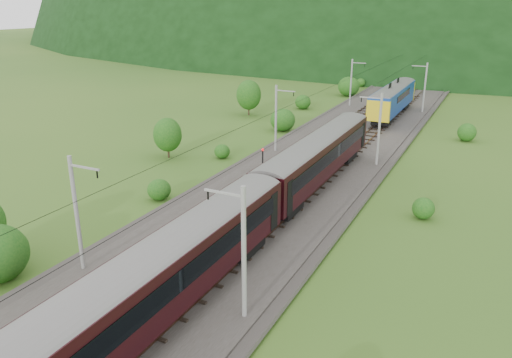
% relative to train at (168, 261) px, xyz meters
% --- Properties ---
extents(ground, '(600.00, 600.00, 0.00)m').
position_rel_train_xyz_m(ground, '(-2.40, 1.90, -3.86)').
color(ground, '#2F591B').
rests_on(ground, ground).
extents(railbed, '(14.00, 220.00, 0.30)m').
position_rel_train_xyz_m(railbed, '(-2.40, 11.90, -3.71)').
color(railbed, '#38332D').
rests_on(railbed, ground).
extents(track_left, '(2.40, 220.00, 0.27)m').
position_rel_train_xyz_m(track_left, '(-4.80, 11.90, -3.49)').
color(track_left, brown).
rests_on(track_left, railbed).
extents(track_right, '(2.40, 220.00, 0.27)m').
position_rel_train_xyz_m(track_right, '(-0.00, 11.90, -3.49)').
color(track_right, brown).
rests_on(track_right, railbed).
extents(catenary_left, '(2.54, 192.28, 8.00)m').
position_rel_train_xyz_m(catenary_left, '(-8.52, 33.90, 0.64)').
color(catenary_left, gray).
rests_on(catenary_left, railbed).
extents(catenary_right, '(2.54, 192.28, 8.00)m').
position_rel_train_xyz_m(catenary_right, '(3.72, 33.90, 0.64)').
color(catenary_right, gray).
rests_on(catenary_right, railbed).
extents(overhead_wires, '(4.83, 198.00, 0.03)m').
position_rel_train_xyz_m(overhead_wires, '(-2.40, 11.90, 3.24)').
color(overhead_wires, black).
rests_on(overhead_wires, ground).
extents(mountain_main, '(504.00, 360.00, 244.00)m').
position_rel_train_xyz_m(mountain_main, '(-2.40, 261.90, -3.86)').
color(mountain_main, black).
rests_on(mountain_main, ground).
extents(mountain_ridge, '(336.00, 280.00, 132.00)m').
position_rel_train_xyz_m(mountain_ridge, '(-122.40, 301.90, -3.86)').
color(mountain_ridge, black).
rests_on(mountain_ridge, ground).
extents(train, '(3.30, 131.90, 5.76)m').
position_rel_train_xyz_m(train, '(0.00, 0.00, 0.00)').
color(train, black).
rests_on(train, ground).
extents(hazard_post_near, '(0.14, 0.14, 1.34)m').
position_rel_train_xyz_m(hazard_post_near, '(-2.54, 60.14, -2.89)').
color(hazard_post_near, red).
rests_on(hazard_post_near, railbed).
extents(hazard_post_far, '(0.18, 0.18, 1.67)m').
position_rel_train_xyz_m(hazard_post_far, '(-2.15, 51.25, -2.72)').
color(hazard_post_far, red).
rests_on(hazard_post_far, railbed).
extents(signal, '(0.26, 0.26, 2.33)m').
position_rel_train_xyz_m(signal, '(-6.89, 26.68, -2.19)').
color(signal, black).
rests_on(signal, railbed).
extents(vegetation_left, '(13.62, 138.35, 5.75)m').
position_rel_train_xyz_m(vegetation_left, '(-15.89, 16.81, -1.65)').
color(vegetation_left, '#174E15').
rests_on(vegetation_left, ground).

